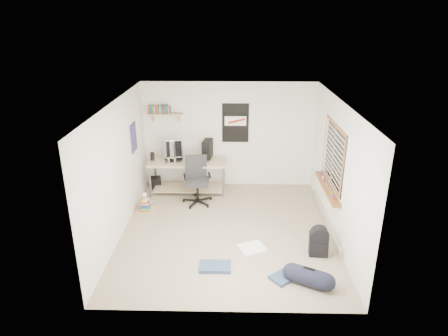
{
  "coord_description": "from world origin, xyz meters",
  "views": [
    {
      "loc": [
        0.09,
        -6.75,
        3.95
      ],
      "look_at": [
        -0.07,
        0.48,
        1.11
      ],
      "focal_mm": 32.0,
      "sensor_mm": 36.0,
      "label": 1
    }
  ],
  "objects_px": {
    "office_chair": "(197,182)",
    "book_stack": "(146,204)",
    "duffel_bag": "(309,277)",
    "desk": "(188,177)",
    "backpack": "(319,244)"
  },
  "relations": [
    {
      "from": "desk",
      "to": "book_stack",
      "type": "bearing_deg",
      "value": -113.16
    },
    {
      "from": "book_stack",
      "to": "desk",
      "type": "bearing_deg",
      "value": 50.56
    },
    {
      "from": "desk",
      "to": "backpack",
      "type": "xyz_separation_m",
      "value": [
        2.53,
        -2.57,
        -0.16
      ]
    },
    {
      "from": "office_chair",
      "to": "book_stack",
      "type": "height_order",
      "value": "office_chair"
    },
    {
      "from": "duffel_bag",
      "to": "book_stack",
      "type": "xyz_separation_m",
      "value": [
        -3.03,
        2.43,
        0.01
      ]
    },
    {
      "from": "office_chair",
      "to": "book_stack",
      "type": "bearing_deg",
      "value": -171.23
    },
    {
      "from": "duffel_bag",
      "to": "book_stack",
      "type": "height_order",
      "value": "duffel_bag"
    },
    {
      "from": "backpack",
      "to": "duffel_bag",
      "type": "relative_size",
      "value": 0.76
    },
    {
      "from": "backpack",
      "to": "book_stack",
      "type": "distance_m",
      "value": 3.7
    },
    {
      "from": "desk",
      "to": "duffel_bag",
      "type": "height_order",
      "value": "desk"
    },
    {
      "from": "desk",
      "to": "duffel_bag",
      "type": "xyz_separation_m",
      "value": [
        2.22,
        -3.42,
        -0.22
      ]
    },
    {
      "from": "desk",
      "to": "office_chair",
      "type": "distance_m",
      "value": 0.67
    },
    {
      "from": "office_chair",
      "to": "duffel_bag",
      "type": "distance_m",
      "value": 3.44
    },
    {
      "from": "duffel_bag",
      "to": "book_stack",
      "type": "relative_size",
      "value": 1.44
    },
    {
      "from": "book_stack",
      "to": "duffel_bag",
      "type": "bearing_deg",
      "value": -38.79
    }
  ]
}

